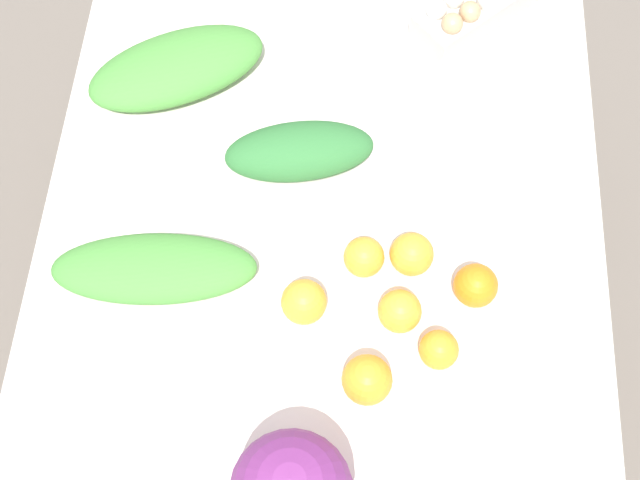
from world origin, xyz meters
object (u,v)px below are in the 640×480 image
(orange_1, at_px, (476,286))
(orange_5, at_px, (367,380))
(orange_0, at_px, (400,311))
(orange_3, at_px, (412,254))
(greens_bunch_dandelion, at_px, (299,151))
(greens_bunch_scallion, at_px, (177,68))
(orange_2, at_px, (364,257))
(orange_4, at_px, (304,302))
(egg_carton, at_px, (477,4))
(greens_bunch_chard, at_px, (154,269))
(orange_6, at_px, (439,350))

(orange_1, relative_size, orange_5, 0.92)
(orange_0, bearing_deg, orange_3, 170.51)
(greens_bunch_dandelion, bearing_deg, greens_bunch_scallion, -125.07)
(orange_1, xyz_separation_m, orange_5, (0.18, -0.17, 0.00))
(orange_2, xyz_separation_m, orange_4, (0.09, -0.10, 0.00))
(egg_carton, bearing_deg, orange_2, 28.31)
(greens_bunch_chard, height_order, orange_2, orange_2)
(orange_1, distance_m, orange_5, 0.25)
(greens_bunch_dandelion, relative_size, orange_0, 3.70)
(greens_bunch_chard, distance_m, orange_5, 0.41)
(orange_5, bearing_deg, greens_bunch_chard, -115.45)
(egg_carton, relative_size, orange_4, 3.48)
(greens_bunch_chard, xyz_separation_m, orange_2, (-0.04, 0.35, 0.00))
(orange_3, bearing_deg, greens_bunch_dandelion, -132.97)
(egg_carton, relative_size, orange_0, 3.66)
(orange_3, height_order, orange_5, orange_5)
(orange_1, height_order, orange_2, orange_1)
(greens_bunch_dandelion, distance_m, orange_0, 0.35)
(greens_bunch_scallion, bearing_deg, greens_bunch_dandelion, 54.93)
(greens_bunch_dandelion, distance_m, orange_1, 0.40)
(greens_bunch_dandelion, bearing_deg, orange_1, 52.22)
(orange_6, bearing_deg, orange_2, -140.87)
(greens_bunch_scallion, height_order, greens_bunch_chard, greens_bunch_scallion)
(greens_bunch_chard, relative_size, orange_1, 4.66)
(egg_carton, xyz_separation_m, greens_bunch_dandelion, (0.36, -0.32, -0.00))
(greens_bunch_dandelion, relative_size, greens_bunch_chard, 0.77)
(egg_carton, distance_m, orange_3, 0.57)
(orange_0, bearing_deg, orange_4, -92.06)
(orange_1, bearing_deg, orange_2, -102.54)
(orange_2, xyz_separation_m, orange_3, (-0.01, 0.08, 0.00))
(egg_carton, relative_size, orange_3, 3.55)
(orange_2, bearing_deg, orange_6, 39.13)
(egg_carton, height_order, greens_bunch_dandelion, egg_carton)
(greens_bunch_scallion, height_order, orange_3, greens_bunch_scallion)
(egg_carton, distance_m, orange_4, 0.72)
(orange_0, xyz_separation_m, orange_5, (0.12, -0.05, 0.00))
(greens_bunch_dandelion, xyz_separation_m, orange_2, (0.20, 0.12, -0.01))
(orange_4, bearing_deg, orange_1, 99.67)
(orange_5, bearing_deg, orange_0, 158.08)
(orange_6, bearing_deg, orange_5, -61.95)
(greens_bunch_chard, relative_size, orange_0, 4.79)
(orange_1, xyz_separation_m, orange_3, (-0.05, -0.11, 0.00))
(orange_6, bearing_deg, orange_4, -106.68)
(orange_1, bearing_deg, greens_bunch_dandelion, -127.78)
(greens_bunch_dandelion, bearing_deg, orange_4, 5.78)
(greens_bunch_chard, bearing_deg, greens_bunch_dandelion, 136.98)
(greens_bunch_chard, height_order, orange_4, orange_4)
(orange_3, bearing_deg, orange_6, 15.86)
(orange_2, bearing_deg, greens_bunch_chard, -83.01)
(orange_1, height_order, orange_4, orange_4)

